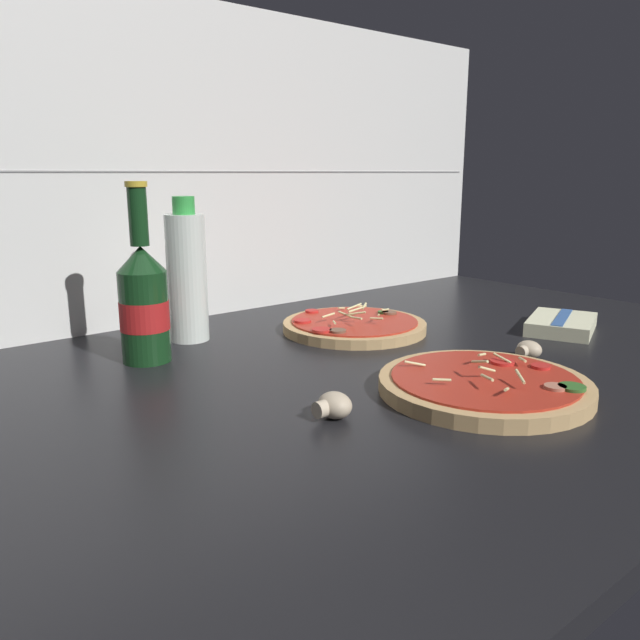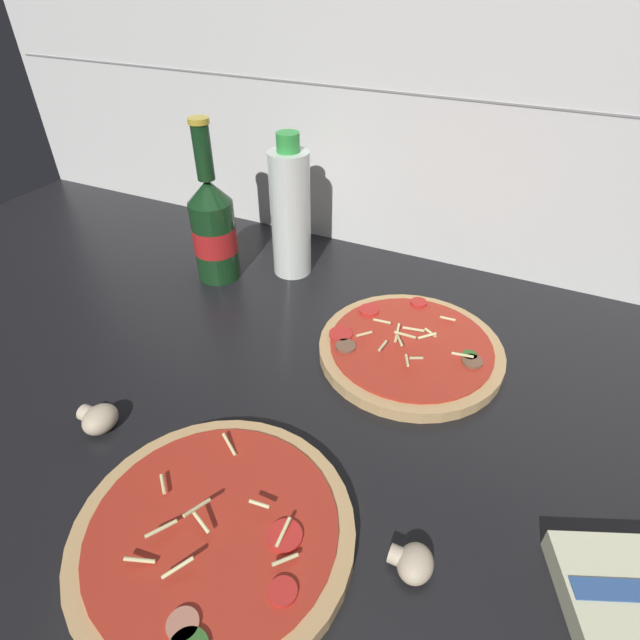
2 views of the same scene
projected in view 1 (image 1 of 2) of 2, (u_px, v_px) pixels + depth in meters
counter_slab at (351, 383)px, 86.79cm from camera, size 160.00×90.00×2.50cm
tile_backsplash at (186, 172)px, 114.38cm from camera, size 160.00×1.13×60.00cm
pizza_near at (485, 385)px, 79.05cm from camera, size 26.69×26.69×5.03cm
pizza_far at (354, 326)px, 110.09cm from camera, size 25.26×25.26×4.89cm
beer_bottle at (144, 301)px, 90.85cm from camera, size 7.18×7.18×26.18cm
oil_bottle at (187, 276)px, 102.12cm from camera, size 6.48×6.48×23.66cm
mushroom_left at (528, 350)px, 93.83cm from camera, size 4.04×3.85×2.70cm
mushroom_right at (333, 406)px, 70.86cm from camera, size 4.54×4.33×3.03cm
dish_towel at (561, 324)px, 110.13cm from camera, size 17.92×15.43×2.56cm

